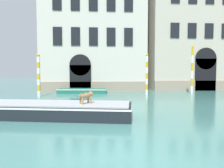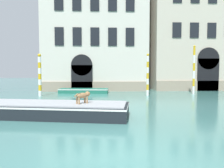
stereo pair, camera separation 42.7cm
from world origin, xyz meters
TOP-DOWN VIEW (x-y plane):
  - ground_plane at (0.00, 0.00)m, footprint 120.00×120.00m
  - palazzo_left at (-1.18, 20.94)m, footprint 11.73×6.13m
  - palazzo_right at (11.53, 20.94)m, footprint 12.07×6.13m
  - boat_foreground at (-2.93, 5.21)m, footprint 7.81×3.55m
  - dog_on_deck at (-1.37, 4.85)m, footprint 0.73×0.64m
  - boat_moored_near_palazzo at (-2.27, 16.39)m, footprint 5.01×2.04m
  - mooring_pole_0 at (8.38, 14.94)m, footprint 0.22×0.22m
  - mooring_pole_2 at (3.66, 13.79)m, footprint 0.23×0.23m
  - mooring_pole_3 at (-5.89, 13.79)m, footprint 0.29×0.29m

SIDE VIEW (x-z plane):
  - ground_plane at x=0.00m, z-range 0.00..0.00m
  - boat_moored_near_palazzo at x=-2.27m, z-range 0.01..0.46m
  - boat_foreground at x=-2.93m, z-range 0.02..0.72m
  - dog_on_deck at x=-1.37m, z-range 0.78..1.37m
  - mooring_pole_3 at x=-5.89m, z-range 0.02..3.75m
  - mooring_pole_2 at x=3.66m, z-range 0.02..3.79m
  - mooring_pole_0 at x=8.38m, z-range 0.02..4.68m
  - palazzo_left at x=-1.18m, z-range -0.02..16.97m
  - palazzo_right at x=11.53m, z-range -0.02..18.03m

